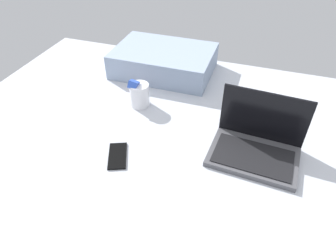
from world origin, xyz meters
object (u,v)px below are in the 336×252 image
at_px(laptop, 256,144).
at_px(snack_cup, 139,94).
at_px(cell_phone, 118,156).
at_px(pillow, 164,61).

height_order(laptop, snack_cup, laptop).
distance_m(snack_cup, cell_phone, 0.36).
distance_m(laptop, pillow, 0.74).
bearing_deg(cell_phone, laptop, 178.11).
relative_size(laptop, cell_phone, 2.46).
bearing_deg(snack_cup, cell_phone, -81.36).
distance_m(laptop, snack_cup, 0.57).
bearing_deg(snack_cup, laptop, -16.11).
xyz_separation_m(laptop, pillow, (-0.55, 0.50, 0.02)).
bearing_deg(laptop, cell_phone, -155.28).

